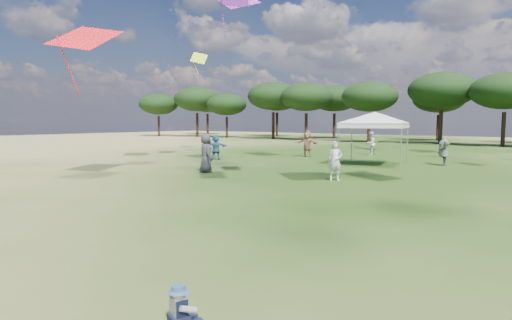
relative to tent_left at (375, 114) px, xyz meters
The scene contains 3 objects.
tent_left is the anchor object (origin of this frame).
toddler 19.93m from the tent_left, 74.69° to the right, with size 0.40×0.43×0.53m.
festival_crowd 5.96m from the tent_left, 15.11° to the left, with size 30.72×23.68×1.92m.
Camera 1 is at (3.05, -0.97, 2.46)m, focal length 30.00 mm.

